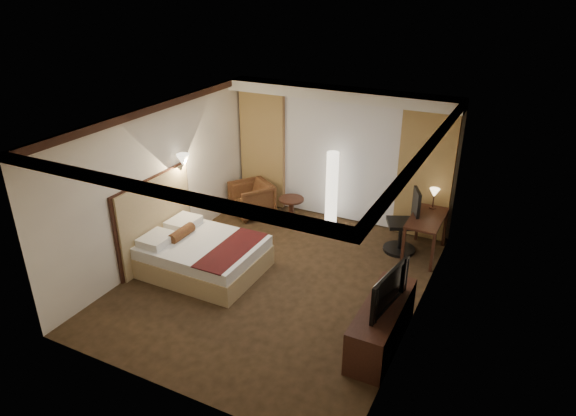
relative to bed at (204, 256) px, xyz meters
The scene contains 21 objects.
floor 1.31m from the bed, 13.12° to the left, with size 4.50×5.50×0.01m, color black.
ceiling 2.74m from the bed, 13.12° to the left, with size 4.50×5.50×0.01m, color white.
back_wall 3.45m from the bed, 67.76° to the left, with size 4.50×0.02×2.70m, color white.
left_wall 1.50m from the bed, 163.95° to the left, with size 0.02×5.50×2.70m, color white.
right_wall 3.67m from the bed, ahead, with size 0.02×5.50×2.70m, color white.
crown_molding 2.69m from the bed, 13.12° to the left, with size 4.50×5.50×0.12m, color black, non-canonical shape.
soffit 3.84m from the bed, 65.99° to the left, with size 4.50×0.50×0.20m, color white.
curtain_sheer 3.35m from the bed, 67.22° to the left, with size 2.48×0.04×2.45m, color silver.
curtain_left_drape 3.09m from the bed, 98.96° to the left, with size 1.00×0.14×2.45m, color tan.
curtain_right_drape 4.24m from the bed, 44.58° to the left, with size 1.00×0.14×2.45m, color tan.
wall_sconce 1.75m from the bed, 138.89° to the left, with size 0.24×0.24×0.24m, color white, non-canonical shape.
bed is the anchor object (origin of this frame).
headboard 1.07m from the bed, behind, with size 0.12×1.78×1.50m, color tan, non-canonical shape.
armchair 2.31m from the bed, 99.91° to the left, with size 0.76×0.71×0.78m, color #502318.
side_table 2.33m from the bed, 77.16° to the left, with size 0.50×0.50×0.55m, color black, non-canonical shape.
floor_lamp 2.94m from the bed, 64.89° to the left, with size 0.32×0.32×1.53m, color white, non-canonical shape.
desk 3.89m from the bed, 34.79° to the left, with size 0.55×1.12×0.75m, color black, non-canonical shape.
desk_lamp 4.19m from the bed, 39.48° to the left, with size 0.18×0.18×0.34m, color #FFD899, non-canonical shape.
office_chair 3.53m from the bed, 38.05° to the left, with size 0.58×0.58×1.20m, color black, non-canonical shape.
dresser 3.28m from the bed, ahead, with size 0.50×1.63×0.63m, color black, non-canonical shape.
television 3.31m from the bed, ahead, with size 1.00×0.58×0.13m, color black.
Camera 1 is at (3.39, -6.35, 4.64)m, focal length 32.00 mm.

